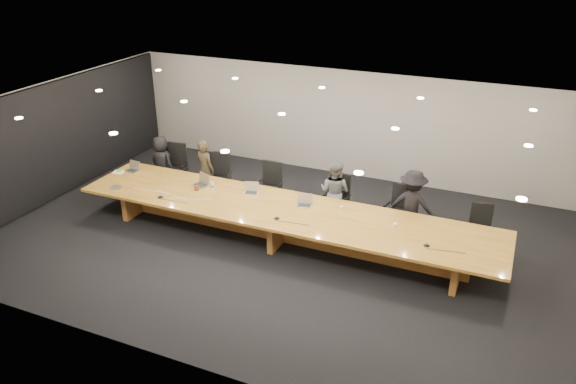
% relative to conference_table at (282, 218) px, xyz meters
% --- Properties ---
extents(ground, '(12.00, 12.00, 0.00)m').
position_rel_conference_table_xyz_m(ground, '(0.00, 0.00, -0.52)').
color(ground, black).
rests_on(ground, ground).
extents(back_wall, '(12.00, 0.02, 2.80)m').
position_rel_conference_table_xyz_m(back_wall, '(0.00, 4.00, 0.88)').
color(back_wall, beige).
rests_on(back_wall, ground).
extents(left_wall_panel, '(0.08, 7.84, 2.74)m').
position_rel_conference_table_xyz_m(left_wall_panel, '(-5.94, 0.00, 0.85)').
color(left_wall_panel, black).
rests_on(left_wall_panel, ground).
extents(conference_table, '(9.00, 1.80, 0.75)m').
position_rel_conference_table_xyz_m(conference_table, '(0.00, 0.00, 0.00)').
color(conference_table, brown).
rests_on(conference_table, ground).
extents(chair_far_left, '(0.65, 0.65, 1.19)m').
position_rel_conference_table_xyz_m(chair_far_left, '(-3.56, 1.32, 0.07)').
color(chair_far_left, black).
rests_on(chair_far_left, ground).
extents(chair_left, '(0.74, 0.74, 1.19)m').
position_rel_conference_table_xyz_m(chair_left, '(-2.22, 1.20, 0.07)').
color(chair_left, black).
rests_on(chair_left, ground).
extents(chair_mid_left, '(0.59, 0.59, 1.16)m').
position_rel_conference_table_xyz_m(chair_mid_left, '(-0.90, 1.22, 0.06)').
color(chair_mid_left, black).
rests_on(chair_mid_left, ground).
extents(chair_mid_right, '(0.57, 0.57, 1.08)m').
position_rel_conference_table_xyz_m(chair_mid_right, '(0.73, 1.33, 0.02)').
color(chair_mid_right, black).
rests_on(chair_mid_right, ground).
extents(chair_right, '(0.62, 0.62, 1.08)m').
position_rel_conference_table_xyz_m(chair_right, '(2.11, 1.34, 0.02)').
color(chair_right, black).
rests_on(chair_right, ground).
extents(chair_far_right, '(0.60, 0.60, 1.03)m').
position_rel_conference_table_xyz_m(chair_far_right, '(3.83, 1.16, -0.00)').
color(chair_far_right, black).
rests_on(chair_far_right, ground).
extents(person_a, '(0.72, 0.51, 1.38)m').
position_rel_conference_table_xyz_m(person_a, '(-3.87, 1.26, 0.17)').
color(person_a, black).
rests_on(person_a, ground).
extents(person_b, '(0.61, 0.49, 1.47)m').
position_rel_conference_table_xyz_m(person_b, '(-2.58, 1.23, 0.21)').
color(person_b, '#30281A').
rests_on(person_b, ground).
extents(person_c, '(0.78, 0.65, 1.45)m').
position_rel_conference_table_xyz_m(person_c, '(0.71, 1.27, 0.20)').
color(person_c, '#59595C').
rests_on(person_c, ground).
extents(person_d, '(1.01, 0.59, 1.55)m').
position_rel_conference_table_xyz_m(person_d, '(2.43, 1.16, 0.26)').
color(person_d, black).
rests_on(person_d, ground).
extents(laptop_a, '(0.33, 0.25, 0.24)m').
position_rel_conference_table_xyz_m(laptop_a, '(-4.10, 0.39, 0.35)').
color(laptop_a, '#B8A48C').
rests_on(laptop_a, conference_table).
extents(laptop_b, '(0.42, 0.37, 0.28)m').
position_rel_conference_table_xyz_m(laptop_b, '(-2.16, 0.31, 0.37)').
color(laptop_b, tan).
rests_on(laptop_b, conference_table).
extents(laptop_c, '(0.36, 0.30, 0.24)m').
position_rel_conference_table_xyz_m(laptop_c, '(-0.92, 0.41, 0.35)').
color(laptop_c, beige).
rests_on(laptop_c, conference_table).
extents(laptop_d, '(0.35, 0.29, 0.25)m').
position_rel_conference_table_xyz_m(laptop_d, '(0.37, 0.29, 0.35)').
color(laptop_d, '#C1AC93').
rests_on(laptop_d, conference_table).
extents(water_bottle, '(0.08, 0.08, 0.20)m').
position_rel_conference_table_xyz_m(water_bottle, '(-1.77, 0.21, 0.33)').
color(water_bottle, silver).
rests_on(water_bottle, conference_table).
extents(amber_mug, '(0.12, 0.12, 0.11)m').
position_rel_conference_table_xyz_m(amber_mug, '(-2.10, 0.07, 0.29)').
color(amber_mug, maroon).
rests_on(amber_mug, conference_table).
extents(paper_cup_near, '(0.09, 0.09, 0.08)m').
position_rel_conference_table_xyz_m(paper_cup_near, '(1.14, 0.43, 0.27)').
color(paper_cup_near, silver).
rests_on(paper_cup_near, conference_table).
extents(paper_cup_far, '(0.10, 0.10, 0.09)m').
position_rel_conference_table_xyz_m(paper_cup_far, '(2.33, 0.11, 0.28)').
color(paper_cup_far, silver).
rests_on(paper_cup_far, conference_table).
extents(notepad, '(0.30, 0.26, 0.02)m').
position_rel_conference_table_xyz_m(notepad, '(-4.35, 0.21, 0.24)').
color(notepad, white).
rests_on(notepad, conference_table).
extents(lime_gadget, '(0.15, 0.10, 0.02)m').
position_rel_conference_table_xyz_m(lime_gadget, '(-4.34, 0.22, 0.26)').
color(lime_gadget, '#50C634').
rests_on(lime_gadget, notepad).
extents(av_box, '(0.27, 0.24, 0.03)m').
position_rel_conference_table_xyz_m(av_box, '(-3.82, -0.55, 0.25)').
color(av_box, '#A0A0A5').
rests_on(av_box, conference_table).
extents(mic_left, '(0.18, 0.18, 0.03)m').
position_rel_conference_table_xyz_m(mic_left, '(-2.62, -0.55, 0.25)').
color(mic_left, black).
rests_on(mic_left, conference_table).
extents(mic_center, '(0.14, 0.14, 0.03)m').
position_rel_conference_table_xyz_m(mic_center, '(0.08, -0.45, 0.24)').
color(mic_center, black).
rests_on(mic_center, conference_table).
extents(mic_right, '(0.16, 0.16, 0.03)m').
position_rel_conference_table_xyz_m(mic_right, '(3.02, -0.33, 0.25)').
color(mic_right, black).
rests_on(mic_right, conference_table).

